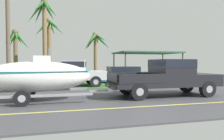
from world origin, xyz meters
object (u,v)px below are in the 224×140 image
object	(u,v)px
parked_pickup_background	(72,72)
pickup_truck_towing	(170,76)
carport_awning	(146,53)
palm_tree_mid	(95,44)
palm_tree_near_left	(15,44)
boat_on_trailer	(36,76)
palm_tree_near_right	(44,21)
palm_tree_far_left	(49,34)
utility_pole	(8,28)
parked_sedan_near	(125,75)

from	to	relation	value
parked_pickup_background	pickup_truck_towing	bearing A→B (deg)	-48.78
pickup_truck_towing	carport_awning	world-z (taller)	carport_awning
palm_tree_mid	carport_awning	bearing A→B (deg)	13.76
parked_pickup_background	palm_tree_near_left	world-z (taller)	palm_tree_near_left
carport_awning	palm_tree_mid	world-z (taller)	palm_tree_mid
boat_on_trailer	palm_tree_mid	xyz separation A→B (m)	(4.60, 11.18, 2.47)
palm_tree_near_right	palm_tree_mid	xyz separation A→B (m)	(4.65, 3.49, -1.41)
pickup_truck_towing	palm_tree_near_right	distance (m)	10.89
parked_pickup_background	palm_tree_mid	xyz separation A→B (m)	(2.67, 5.89, 2.56)
pickup_truck_towing	palm_tree_far_left	distance (m)	12.41
pickup_truck_towing	palm_tree_near_right	world-z (taller)	palm_tree_near_right
palm_tree_near_right	pickup_truck_towing	bearing A→B (deg)	-49.29
boat_on_trailer	palm_tree_near_right	xyz separation A→B (m)	(-0.05, 7.69, 3.88)
palm_tree_near_right	palm_tree_far_left	bearing A→B (deg)	84.23
boat_on_trailer	utility_pole	size ratio (longest dim) A/B	0.80
carport_awning	parked_sedan_near	bearing A→B (deg)	-129.42
carport_awning	palm_tree_mid	bearing A→B (deg)	-166.24
utility_pole	palm_tree_near_right	bearing A→B (deg)	61.18
parked_sedan_near	palm_tree_near_right	xyz separation A→B (m)	(-6.61, 0.19, 4.33)
parked_sedan_near	boat_on_trailer	bearing A→B (deg)	-131.20
carport_awning	palm_tree_near_left	xyz separation A→B (m)	(-13.94, 0.19, 0.83)
parked_pickup_background	palm_tree_mid	size ratio (longest dim) A/B	1.14
palm_tree_near_right	palm_tree_mid	world-z (taller)	palm_tree_near_right
carport_awning	palm_tree_far_left	distance (m)	11.05
carport_awning	palm_tree_near_right	bearing A→B (deg)	-155.26
parked_pickup_background	boat_on_trailer	bearing A→B (deg)	-110.10
parked_sedan_near	carport_awning	size ratio (longest dim) A/B	0.65
parked_pickup_background	palm_tree_near_right	distance (m)	5.05
parked_pickup_background	palm_tree_near_right	size ratio (longest dim) A/B	0.80
pickup_truck_towing	palm_tree_far_left	xyz separation A→B (m)	(-6.37, 10.16, 3.21)
parked_pickup_background	carport_awning	distance (m)	11.73
pickup_truck_towing	carport_awning	bearing A→B (deg)	71.39
boat_on_trailer	palm_tree_near_left	bearing A→B (deg)	103.49
boat_on_trailer	palm_tree_far_left	distance (m)	10.64
parked_sedan_near	palm_tree_near_right	distance (m)	7.90
palm_tree_near_left	carport_awning	bearing A→B (deg)	-0.80
boat_on_trailer	utility_pole	bearing A→B (deg)	115.16
palm_tree_mid	boat_on_trailer	bearing A→B (deg)	-112.37
parked_pickup_background	utility_pole	world-z (taller)	utility_pole
palm_tree_near_left	utility_pole	size ratio (longest dim) A/B	0.69
parked_pickup_background	parked_sedan_near	distance (m)	5.14
pickup_truck_towing	boat_on_trailer	bearing A→B (deg)	-180.00
carport_awning	pickup_truck_towing	bearing A→B (deg)	-108.61
parked_sedan_near	palm_tree_far_left	bearing A→B (deg)	157.28
pickup_truck_towing	utility_pole	world-z (taller)	utility_pole
boat_on_trailer	palm_tree_near_left	size ratio (longest dim) A/B	1.17
pickup_truck_towing	parked_pickup_background	distance (m)	7.03
pickup_truck_towing	palm_tree_near_right	bearing A→B (deg)	130.71
pickup_truck_towing	palm_tree_mid	xyz separation A→B (m)	(-1.97, 11.18, 2.54)
pickup_truck_towing	palm_tree_near_right	xyz separation A→B (m)	(-6.62, 7.69, 3.95)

